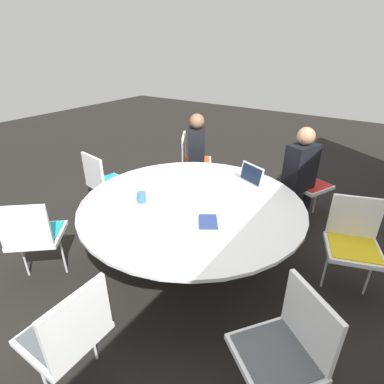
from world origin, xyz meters
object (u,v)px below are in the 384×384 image
chair_3 (33,233)px  person_1 (198,151)px  chair_6 (354,239)px  person_0 (301,170)px  chair_1 (193,158)px  chair_5 (286,346)px  chair_0 (306,178)px  chair_2 (104,180)px  coffee_cup (142,197)px  laptop (246,181)px  spiral_notebook (208,222)px  chair_4 (68,331)px

chair_3 → person_1: person_1 is taller
chair_6 → person_0: 1.12m
chair_1 → chair_5: 3.13m
chair_0 → chair_3: (2.59, -1.71, 0.00)m
chair_2 → chair_5: size_ratio=1.00×
chair_1 → person_1: bearing=19.1°
chair_1 → person_1: person_1 is taller
chair_3 → person_1: 2.30m
coffee_cup → chair_3: bearing=-43.2°
person_0 → laptop: bearing=-1.1°
chair_0 → chair_1: 1.62m
chair_2 → chair_6: size_ratio=1.00×
laptop → coffee_cup: laptop is taller
chair_5 → chair_6: size_ratio=1.00×
chair_6 → person_0: bearing=-68.1°
chair_6 → coffee_cup: size_ratio=9.09×
coffee_cup → laptop: bearing=142.8°
spiral_notebook → person_1: bearing=-144.6°
chair_1 → chair_2: same height
chair_2 → person_1: 1.31m
chair_0 → chair_1: same height
chair_1 → person_0: 1.60m
chair_6 → chair_3: bearing=13.5°
chair_0 → chair_3: bearing=-9.2°
chair_4 → chair_5: 1.27m
chair_3 → chair_4: bearing=-62.1°
spiral_notebook → chair_5: bearing=56.0°
chair_4 → person_0: bearing=-11.6°
chair_0 → chair_1: bearing=-60.1°
chair_0 → spiral_notebook: size_ratio=3.39×
chair_4 → person_1: person_1 is taller
chair_1 → person_0: person_0 is taller
chair_5 → spiral_notebook: bearing=3.3°
chair_3 → laptop: 2.08m
chair_2 → person_0: size_ratio=0.71×
chair_3 → chair_2: bearing=67.8°
chair_5 → spiral_notebook: (-0.59, -0.87, 0.21)m
chair_3 → person_0: bearing=14.2°
chair_4 → person_0: size_ratio=0.71×
person_1 → coffee_cup: (1.55, 0.38, 0.05)m
person_0 → spiral_notebook: bearing=13.0°
person_0 → person_1: 1.40m
chair_0 → person_0: person_0 is taller
chair_1 → spiral_notebook: size_ratio=3.39×
chair_2 → coffee_cup: (0.44, 1.05, 0.25)m
chair_1 → chair_4: size_ratio=1.00×
chair_0 → spiral_notebook: (1.85, -0.34, 0.21)m
chair_0 → person_0: size_ratio=0.71×
chair_5 → person_0: person_0 is taller
person_1 → laptop: person_1 is taller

